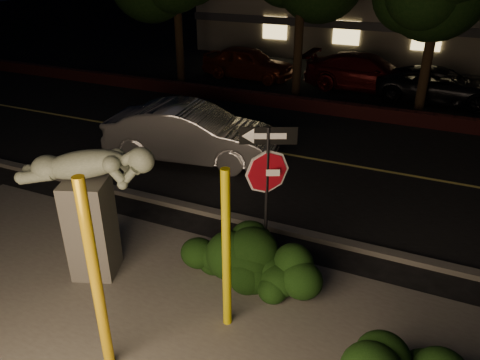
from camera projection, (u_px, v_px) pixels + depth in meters
name	position (u px, v px, depth m)	size (l,w,h in m)	color
ground	(335.00, 127.00, 16.41)	(90.00, 90.00, 0.00)	black
patio	(167.00, 345.00, 7.44)	(14.00, 6.00, 0.02)	#4C4944
road	(311.00, 159.00, 13.96)	(80.00, 8.00, 0.01)	black
lane_marking	(311.00, 158.00, 13.96)	(80.00, 0.12, 0.01)	#D1BD53
curb	(259.00, 224.00, 10.59)	(80.00, 0.25, 0.12)	#4C4944
brick_wall	(344.00, 110.00, 17.36)	(40.00, 0.35, 0.50)	#3F1415
parking_lot	(371.00, 80.00, 22.11)	(40.00, 12.00, 0.01)	black
building	(400.00, 15.00, 27.73)	(22.00, 10.20, 4.00)	#676052
yellow_pole_left	(96.00, 281.00, 6.39)	(0.16, 0.16, 3.19)	gold
yellow_pole_right	(226.00, 253.00, 7.25)	(0.14, 0.14, 2.88)	yellow
signpost	(267.00, 173.00, 8.28)	(0.92, 0.44, 2.96)	black
sculpture	(89.00, 198.00, 8.41)	(2.44, 1.43, 2.65)	#4C4944
hedge_center	(231.00, 245.00, 9.00)	(2.10, 0.98, 1.09)	black
hedge_right	(275.00, 271.00, 8.31)	(1.62, 0.87, 1.06)	black
silver_sedan	(191.00, 133.00, 13.59)	(1.73, 4.97, 1.64)	silver
parked_car_red	(248.00, 63.00, 22.09)	(1.76, 4.38, 1.49)	maroon
parked_car_darkred	(366.00, 73.00, 20.26)	(2.17, 5.33, 1.55)	#44090A
parked_car_dark	(440.00, 86.00, 18.72)	(2.26, 4.91, 1.36)	black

